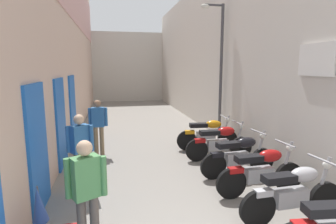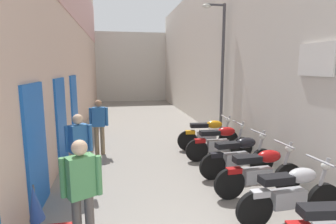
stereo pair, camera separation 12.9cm
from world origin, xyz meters
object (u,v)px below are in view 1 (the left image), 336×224
at_px(motorcycle_second, 294,192).
at_px(street_lamp, 219,62).
at_px(motorcycle_sixth, 208,133).
at_px(umbrella_leaning, 39,204).
at_px(motorcycle_fifth, 220,142).
at_px(motorcycle_third, 262,170).
at_px(pedestrian_by_doorway, 87,190).
at_px(motorcycle_fourth, 239,155).
at_px(pedestrian_further_down, 98,123).
at_px(pedestrian_mid_alley, 80,147).

bearing_deg(motorcycle_second, street_lamp, 82.03).
bearing_deg(motorcycle_sixth, umbrella_leaning, -134.12).
height_order(motorcycle_second, motorcycle_fifth, same).
bearing_deg(motorcycle_sixth, motorcycle_third, -90.00).
bearing_deg(street_lamp, pedestrian_by_doorway, -126.77).
xyz_separation_m(motorcycle_fourth, pedestrian_further_down, (-3.17, 2.22, 0.42)).
distance_m(motorcycle_second, umbrella_leaning, 3.78).
distance_m(motorcycle_second, street_lamp, 5.45).
height_order(pedestrian_mid_alley, street_lamp, street_lamp).
bearing_deg(motorcycle_fifth, umbrella_leaning, -141.81).
relative_size(motorcycle_fourth, pedestrian_by_doorway, 1.18).
relative_size(motorcycle_third, pedestrian_by_doorway, 1.18).
bearing_deg(pedestrian_by_doorway, motorcycle_fourth, 33.21).
xyz_separation_m(motorcycle_third, pedestrian_mid_alley, (-3.41, 0.86, 0.42)).
distance_m(motorcycle_sixth, pedestrian_mid_alley, 4.05).
height_order(pedestrian_mid_alley, pedestrian_further_down, same).
xyz_separation_m(pedestrian_mid_alley, street_lamp, (4.11, 3.17, 1.70)).
relative_size(pedestrian_mid_alley, street_lamp, 0.35).
bearing_deg(motorcycle_fourth, umbrella_leaning, -154.00).
xyz_separation_m(motorcycle_second, pedestrian_further_down, (-3.17, 4.12, 0.42)).
bearing_deg(motorcycle_fourth, pedestrian_mid_alley, -178.45).
relative_size(motorcycle_third, pedestrian_further_down, 1.18).
distance_m(motorcycle_sixth, pedestrian_by_doorway, 5.18).
xyz_separation_m(motorcycle_fourth, pedestrian_mid_alley, (-3.41, -0.09, 0.42)).
distance_m(motorcycle_second, motorcycle_third, 0.95).
bearing_deg(motorcycle_fifth, pedestrian_mid_alley, -160.35).
height_order(motorcycle_fourth, motorcycle_fifth, same).
bearing_deg(pedestrian_by_doorway, street_lamp, 53.23).
bearing_deg(pedestrian_by_doorway, umbrella_leaning, 161.40).
xyz_separation_m(motorcycle_second, motorcycle_fifth, (0.00, 3.02, 0.00)).
bearing_deg(pedestrian_mid_alley, motorcycle_fourth, 1.55).
bearing_deg(motorcycle_fourth, motorcycle_third, -90.00).
bearing_deg(pedestrian_mid_alley, motorcycle_fifth, 19.65).
height_order(motorcycle_third, pedestrian_by_doorway, pedestrian_by_doorway).
height_order(motorcycle_second, motorcycle_third, same).
bearing_deg(street_lamp, motorcycle_fifth, -109.65).
bearing_deg(pedestrian_mid_alley, umbrella_leaning, -101.54).
height_order(motorcycle_second, umbrella_leaning, motorcycle_second).
distance_m(motorcycle_fourth, motorcycle_sixth, 2.05).
distance_m(motorcycle_fifth, pedestrian_further_down, 3.38).
height_order(motorcycle_fourth, pedestrian_further_down, pedestrian_further_down).
xyz_separation_m(motorcycle_fourth, motorcycle_fifth, (0.00, 1.13, 0.00)).
distance_m(motorcycle_sixth, umbrella_leaning, 5.42).
xyz_separation_m(pedestrian_mid_alley, pedestrian_further_down, (0.24, 2.31, 0.00)).
bearing_deg(pedestrian_by_doorway, motorcycle_third, 19.42).
relative_size(pedestrian_mid_alley, pedestrian_further_down, 1.00).
xyz_separation_m(motorcycle_fourth, pedestrian_by_doorway, (-3.14, -2.05, 0.42)).
bearing_deg(motorcycle_second, motorcycle_third, 90.00).
distance_m(motorcycle_fifth, pedestrian_mid_alley, 3.65).
distance_m(motorcycle_fourth, motorcycle_fifth, 1.13).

